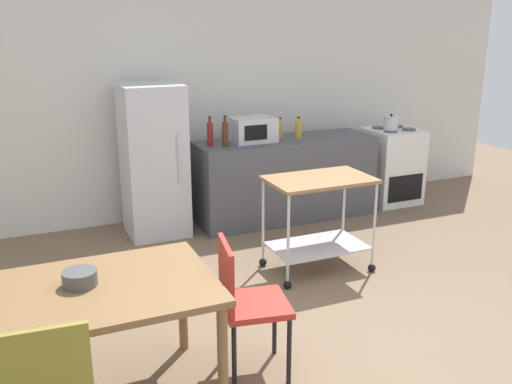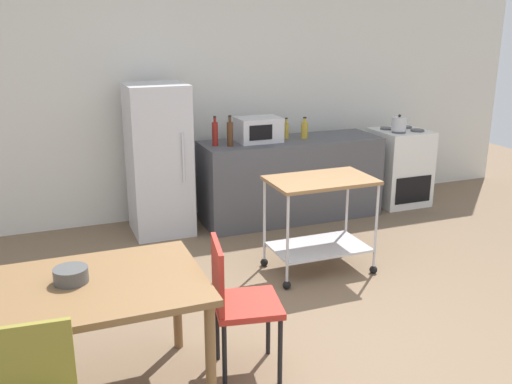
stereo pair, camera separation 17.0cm
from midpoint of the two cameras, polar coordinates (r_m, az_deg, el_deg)
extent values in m
plane|color=brown|center=(4.04, 6.66, -15.48)|extent=(12.00, 12.00, 0.00)
cube|color=silver|center=(6.41, -7.51, 10.42)|extent=(8.40, 0.12, 2.90)
cube|color=#4C4C51|center=(6.37, 2.16, 1.33)|extent=(2.00, 0.64, 0.90)
cube|color=brown|center=(3.30, -18.91, -9.64)|extent=(1.50, 0.90, 0.04)
cylinder|color=brown|center=(3.26, -4.89, -16.69)|extent=(0.06, 0.06, 0.71)
cylinder|color=brown|center=(3.91, -8.65, -10.75)|extent=(0.06, 0.06, 0.71)
cube|color=olive|center=(2.78, -21.92, -16.18)|extent=(0.38, 0.06, 0.40)
cube|color=#B72D23|center=(3.57, -1.44, -11.23)|extent=(0.46, 0.46, 0.04)
cube|color=#B72D23|center=(3.45, -4.43, -8.30)|extent=(0.10, 0.38, 0.40)
cylinder|color=black|center=(3.59, 1.93, -15.64)|extent=(0.03, 0.03, 0.45)
cylinder|color=black|center=(3.87, 0.58, -13.01)|extent=(0.03, 0.03, 0.45)
cylinder|color=black|center=(3.53, -3.64, -16.30)|extent=(0.03, 0.03, 0.45)
cylinder|color=black|center=(3.81, -4.53, -13.56)|extent=(0.03, 0.03, 0.45)
cube|color=white|center=(7.11, 12.70, 2.58)|extent=(0.60, 0.60, 0.90)
cube|color=black|center=(6.93, 14.06, 0.38)|extent=(0.48, 0.01, 0.32)
cylinder|color=#47474C|center=(6.85, 12.65, 5.98)|extent=(0.16, 0.16, 0.02)
cylinder|color=#47474C|center=(7.00, 14.38, 6.10)|extent=(0.16, 0.16, 0.02)
cylinder|color=#47474C|center=(7.04, 11.50, 6.34)|extent=(0.16, 0.16, 0.02)
cylinder|color=#47474C|center=(7.19, 13.22, 6.45)|extent=(0.16, 0.16, 0.02)
cube|color=silver|center=(5.92, -11.02, 3.08)|extent=(0.60, 0.60, 1.55)
cylinder|color=silver|center=(5.64, -8.56, 3.34)|extent=(0.02, 0.02, 0.50)
cube|color=olive|center=(4.92, 5.40, 1.25)|extent=(0.90, 0.56, 0.03)
cube|color=silver|center=(5.12, 5.21, -5.40)|extent=(0.83, 0.52, 0.02)
cylinder|color=silver|center=(4.65, 2.20, -4.65)|extent=(0.02, 0.02, 0.76)
sphere|color=black|center=(4.81, 2.14, -9.25)|extent=(0.07, 0.07, 0.07)
cylinder|color=silver|center=(5.05, 10.84, -3.18)|extent=(0.02, 0.02, 0.76)
sphere|color=black|center=(5.20, 10.59, -7.48)|extent=(0.07, 0.07, 0.07)
cylinder|color=silver|center=(5.07, -0.25, -2.75)|extent=(0.02, 0.02, 0.76)
sphere|color=black|center=(5.23, -0.24, -7.04)|extent=(0.07, 0.07, 0.07)
cylinder|color=silver|center=(5.44, 7.91, -1.55)|extent=(0.02, 0.02, 0.76)
sphere|color=black|center=(5.58, 7.74, -5.59)|extent=(0.07, 0.07, 0.07)
cylinder|color=maroon|center=(5.92, -5.45, 5.77)|extent=(0.06, 0.06, 0.24)
cylinder|color=maroon|center=(5.90, -5.49, 7.17)|extent=(0.03, 0.03, 0.05)
cylinder|color=black|center=(5.89, -5.50, 7.48)|extent=(0.03, 0.03, 0.01)
cylinder|color=#4C2D19|center=(5.89, -3.94, 5.77)|extent=(0.07, 0.07, 0.25)
cylinder|color=#4C2D19|center=(5.86, -3.97, 7.24)|extent=(0.03, 0.03, 0.06)
cylinder|color=black|center=(5.85, -3.97, 7.58)|extent=(0.03, 0.03, 0.01)
cube|color=silver|center=(6.12, -1.12, 6.27)|extent=(0.46, 0.34, 0.26)
cube|color=black|center=(5.94, -0.83, 5.96)|extent=(0.25, 0.01, 0.16)
cylinder|color=gold|center=(6.29, 1.67, 6.15)|extent=(0.06, 0.06, 0.17)
cylinder|color=gold|center=(6.27, 1.68, 7.13)|extent=(0.03, 0.03, 0.05)
cylinder|color=black|center=(6.27, 1.68, 7.40)|extent=(0.03, 0.03, 0.01)
cylinder|color=gold|center=(6.32, 3.49, 6.21)|extent=(0.08, 0.08, 0.18)
cylinder|color=gold|center=(6.30, 3.51, 7.20)|extent=(0.03, 0.03, 0.05)
cylinder|color=black|center=(6.30, 3.52, 7.46)|extent=(0.04, 0.04, 0.01)
cylinder|color=#4C4C4C|center=(3.33, -18.65, -8.19)|extent=(0.19, 0.19, 0.09)
cylinder|color=silver|center=(6.85, 12.66, 6.76)|extent=(0.17, 0.17, 0.16)
sphere|color=black|center=(6.84, 12.71, 7.54)|extent=(0.03, 0.03, 0.03)
cylinder|color=silver|center=(6.92, 13.46, 7.00)|extent=(0.08, 0.02, 0.07)
camera|label=1|loc=(0.08, -91.04, -0.32)|focal=39.96mm
camera|label=2|loc=(0.08, 88.96, 0.32)|focal=39.96mm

